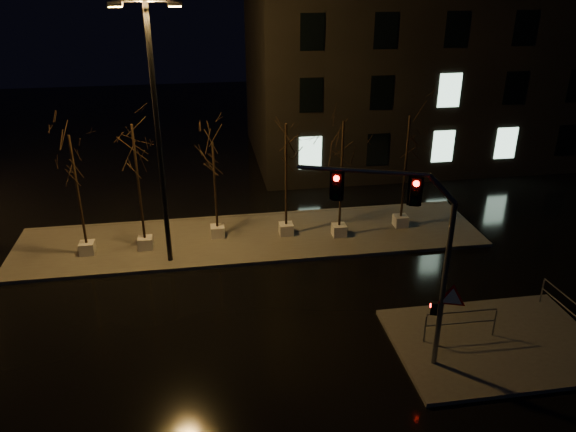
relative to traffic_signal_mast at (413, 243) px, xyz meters
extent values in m
plane|color=black|center=(-3.95, 3.86, -4.45)|extent=(90.00, 90.00, 0.00)
cube|color=#4E4A46|center=(-3.95, 9.86, -4.38)|extent=(22.00, 5.00, 0.15)
cube|color=#4E4A46|center=(3.55, 0.36, -4.38)|extent=(7.00, 5.00, 0.15)
cube|color=black|center=(10.05, 21.86, 3.05)|extent=(25.00, 12.00, 15.00)
cube|color=silver|center=(-11.43, 9.30, -4.03)|extent=(0.65, 0.65, 0.55)
cylinder|color=black|center=(-11.43, 9.30, -1.27)|extent=(0.11, 0.11, 4.96)
cube|color=silver|center=(-8.88, 9.40, -4.03)|extent=(0.65, 0.65, 0.55)
cylinder|color=black|center=(-8.88, 9.40, -1.11)|extent=(0.11, 0.11, 5.28)
cube|color=silver|center=(-5.56, 10.10, -4.03)|extent=(0.65, 0.65, 0.55)
cylinder|color=black|center=(-5.56, 10.10, -1.68)|extent=(0.11, 0.11, 4.13)
cube|color=silver|center=(-2.30, 9.83, -4.03)|extent=(0.65, 0.65, 0.55)
cylinder|color=black|center=(-2.30, 9.83, -1.30)|extent=(0.11, 0.11, 4.91)
cube|color=silver|center=(0.19, 9.31, -4.03)|extent=(0.65, 0.65, 0.55)
cylinder|color=black|center=(0.19, 9.31, -1.22)|extent=(0.11, 0.11, 5.06)
cube|color=silver|center=(3.45, 9.85, -4.03)|extent=(0.65, 0.65, 0.55)
cylinder|color=black|center=(3.45, 9.85, -1.23)|extent=(0.11, 0.11, 5.04)
cylinder|color=#5A5D61|center=(1.00, -0.36, -1.46)|extent=(0.17, 0.17, 5.69)
cylinder|color=#5A5D61|center=(-1.53, 0.56, 2.18)|extent=(3.61, 1.41, 0.13)
cube|color=black|center=(-0.07, 0.03, 1.66)|extent=(0.34, 0.29, 0.85)
cube|color=black|center=(-2.21, 0.80, 1.66)|extent=(0.34, 0.29, 0.85)
cube|color=black|center=(0.80, -0.29, -2.22)|extent=(0.25, 0.23, 0.43)
cone|color=red|center=(1.25, -0.50, -1.74)|extent=(0.94, 0.36, 0.99)
sphere|color=#FF0C07|center=(1.00, -0.36, 1.94)|extent=(0.17, 0.17, 0.17)
cylinder|color=black|center=(-7.75, 8.10, 1.05)|extent=(0.21, 0.21, 10.71)
cylinder|color=black|center=(-7.75, 8.10, 6.41)|extent=(2.36, 0.29, 0.11)
cube|color=#FAAC32|center=(-8.81, 8.18, 6.25)|extent=(0.56, 0.34, 0.21)
cube|color=#FAAC32|center=(-6.68, 8.02, 6.25)|extent=(0.56, 0.34, 0.21)
cylinder|color=#5A5D61|center=(1.10, 0.77, -3.78)|extent=(0.06, 0.06, 1.03)
cylinder|color=#5A5D61|center=(3.63, 0.72, -3.78)|extent=(0.06, 0.06, 1.03)
cylinder|color=#5A5D61|center=(2.36, 0.75, -3.21)|extent=(2.52, 0.09, 0.05)
cylinder|color=#5A5D61|center=(2.36, 0.75, -3.67)|extent=(2.52, 0.09, 0.05)
cylinder|color=#5A5D61|center=(6.48, 2.43, -3.82)|extent=(0.05, 0.05, 0.97)
cylinder|color=#5A5D61|center=(6.54, 1.35, -3.28)|extent=(0.16, 2.15, 0.04)
cylinder|color=#5A5D61|center=(6.54, 1.35, -3.71)|extent=(0.16, 2.15, 0.04)
camera|label=1|loc=(-6.06, -14.18, 7.67)|focal=35.00mm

